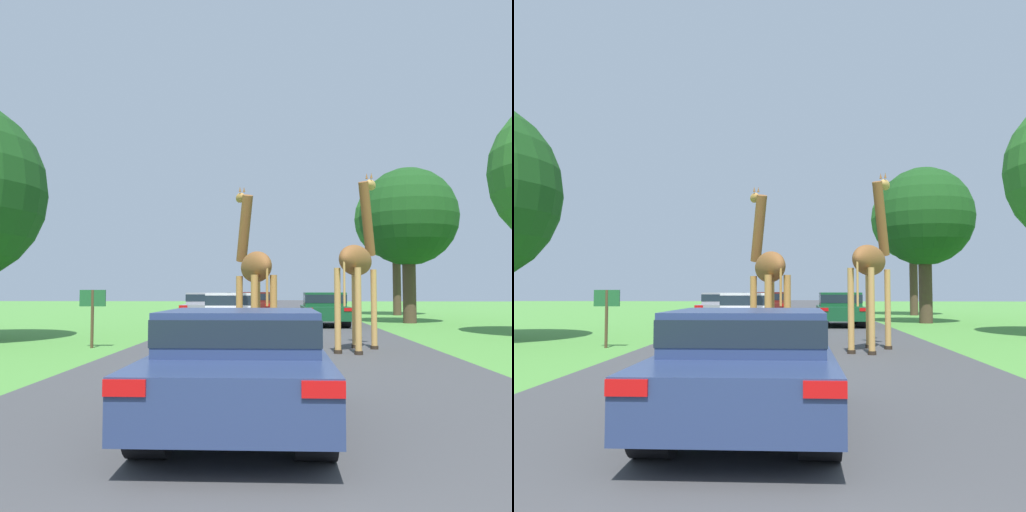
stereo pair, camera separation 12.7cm
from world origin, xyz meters
The scene contains 11 objects.
road centered at (0.00, 30.00, 0.00)m, with size 8.03×120.00×0.00m.
giraffe_near_road centered at (-0.71, 13.37, 2.12)m, with size 1.39×2.66×4.67m.
giraffe_companion centered at (2.00, 12.07, 2.27)m, with size 1.55×2.68×4.78m.
car_lead_maroon centered at (-0.43, 4.30, 0.70)m, with size 1.86×3.93×1.29m.
car_queue_right centered at (-1.73, 17.27, 0.76)m, with size 1.71×4.06×1.44m.
car_queue_left centered at (-1.36, 28.66, 0.76)m, with size 1.93×4.33×1.46m.
car_far_ahead centered at (1.96, 22.06, 0.77)m, with size 1.93×4.11×1.45m.
car_verge_right centered at (-3.17, 22.44, 0.76)m, with size 1.98×3.93×1.44m.
tree_right_cluster centered at (7.40, 32.62, 6.05)m, with size 5.22×5.22×8.69m.
tree_far_right centered at (6.17, 24.18, 5.03)m, with size 4.68×4.68×7.41m.
sign_post centered at (-4.97, 12.43, 1.07)m, with size 0.70×0.08×1.54m.
Camera 1 is at (0.00, -1.82, 1.50)m, focal length 38.00 mm.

